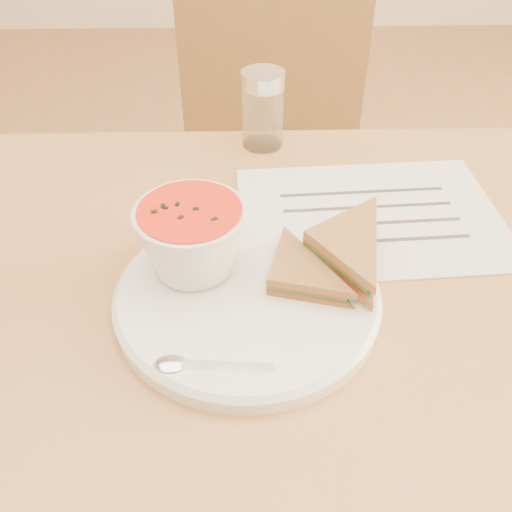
{
  "coord_description": "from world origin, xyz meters",
  "views": [
    {
      "loc": [
        0.02,
        -0.47,
        1.2
      ],
      "look_at": [
        0.03,
        -0.01,
        0.8
      ],
      "focal_mm": 40.0,
      "sensor_mm": 36.0,
      "label": 1
    }
  ],
  "objects_px": {
    "plate": "(247,297)",
    "condiment_shaker": "(263,110)",
    "soup_bowl": "(193,242)",
    "chair_far": "(278,209)",
    "dining_table": "(237,454)"
  },
  "relations": [
    {
      "from": "plate",
      "to": "condiment_shaker",
      "type": "distance_m",
      "value": 0.35
    },
    {
      "from": "soup_bowl",
      "to": "plate",
      "type": "bearing_deg",
      "value": -32.09
    },
    {
      "from": "condiment_shaker",
      "to": "chair_far",
      "type": "bearing_deg",
      "value": 79.37
    },
    {
      "from": "dining_table",
      "to": "plate",
      "type": "distance_m",
      "value": 0.39
    },
    {
      "from": "dining_table",
      "to": "condiment_shaker",
      "type": "distance_m",
      "value": 0.53
    },
    {
      "from": "soup_bowl",
      "to": "chair_far",
      "type": "bearing_deg",
      "value": 76.46
    },
    {
      "from": "chair_far",
      "to": "soup_bowl",
      "type": "distance_m",
      "value": 0.66
    },
    {
      "from": "soup_bowl",
      "to": "condiment_shaker",
      "type": "xyz_separation_m",
      "value": [
        0.09,
        0.31,
        0.0
      ]
    },
    {
      "from": "soup_bowl",
      "to": "condiment_shaker",
      "type": "distance_m",
      "value": 0.32
    },
    {
      "from": "dining_table",
      "to": "soup_bowl",
      "type": "relative_size",
      "value": 8.36
    },
    {
      "from": "soup_bowl",
      "to": "condiment_shaker",
      "type": "height_order",
      "value": "condiment_shaker"
    },
    {
      "from": "plate",
      "to": "condiment_shaker",
      "type": "relative_size",
      "value": 2.49
    },
    {
      "from": "dining_table",
      "to": "chair_far",
      "type": "distance_m",
      "value": 0.55
    },
    {
      "from": "condiment_shaker",
      "to": "dining_table",
      "type": "bearing_deg",
      "value": -98.89
    },
    {
      "from": "plate",
      "to": "soup_bowl",
      "type": "bearing_deg",
      "value": 147.91
    }
  ]
}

